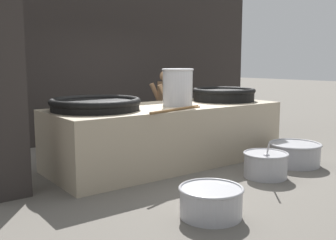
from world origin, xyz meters
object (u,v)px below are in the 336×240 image
giant_wok_far (224,94)px  prep_bowl_vegetables (266,164)px  cook (164,106)px  prep_bowl_extra (211,200)px  stock_pot (178,87)px  prep_bowl_meat (295,153)px  giant_wok_near (95,104)px

giant_wok_far → prep_bowl_vegetables: bearing=-113.1°
cook → prep_bowl_vegetables: size_ratio=2.10×
cook → prep_bowl_extra: cook is taller
giant_wok_far → cook: 1.28m
prep_bowl_vegetables → prep_bowl_extra: prep_bowl_vegetables is taller
stock_pot → prep_bowl_meat: (1.47, -1.27, -1.09)m
stock_pot → prep_bowl_meat: stock_pot is taller
prep_bowl_vegetables → giant_wok_far: bearing=66.9°
giant_wok_far → stock_pot: 1.21m
prep_bowl_vegetables → prep_bowl_meat: 0.97m
stock_pot → prep_bowl_vegetables: stock_pot is taller
giant_wok_far → prep_bowl_meat: (0.28, -1.39, -0.90)m
stock_pot → prep_bowl_meat: bearing=-40.9°
giant_wok_near → prep_bowl_meat: (2.85, -1.51, -0.87)m
giant_wok_near → stock_pot: (1.38, -0.23, 0.22)m
stock_pot → prep_bowl_vegetables: bearing=-70.2°
cook → prep_bowl_vegetables: bearing=102.1°
giant_wok_near → stock_pot: bearing=-9.6°
stock_pot → prep_bowl_extra: bearing=-119.2°
stock_pot → prep_bowl_vegetables: 1.88m
cook → stock_pot: bearing=77.5°
cook → prep_bowl_vegetables: (-0.13, -2.69, -0.62)m
prep_bowl_meat → giant_wok_far: bearing=101.5°
cook → prep_bowl_meat: size_ratio=1.80×
prep_bowl_extra → prep_bowl_meat: bearing=16.9°
giant_wok_far → prep_bowl_meat: bearing=-78.5°
prep_bowl_vegetables → giant_wok_near: bearing=138.5°
prep_bowl_extra → cook: bearing=61.5°
giant_wok_near → giant_wok_far: bearing=-2.5°
stock_pot → cook: (0.64, 1.25, -0.47)m
cook → giant_wok_far: bearing=130.5°
stock_pot → prep_bowl_extra: size_ratio=0.85×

